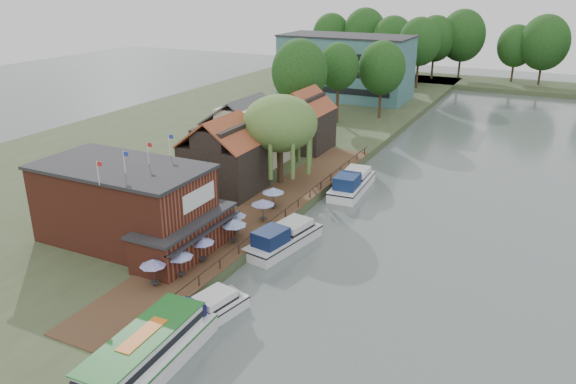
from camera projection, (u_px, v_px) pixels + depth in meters
The scene contains 28 objects.
ground at pixel (288, 284), 46.15m from camera, with size 260.00×260.00×0.00m, color #4E5B57.
land_bank at pixel (216, 136), 87.74m from camera, with size 50.00×140.00×1.00m, color #384728.
quay_deck at pixel (262, 213), 57.48m from camera, with size 6.00×50.00×0.10m, color #47301E.
quay_rail at pixel (288, 212), 56.61m from camera, with size 0.20×49.00×1.00m, color black, non-canonical shape.
pub at pixel (141, 207), 49.49m from camera, with size 20.00×11.00×7.30m, color maroon, non-canonical shape.
hotel_block at pixel (346, 67), 111.33m from camera, with size 25.40×12.40×12.30m, color #38666B, non-canonical shape.
cottage_a at pixel (224, 155), 62.24m from camera, with size 8.60×7.60×8.50m, color black, non-canonical shape.
cottage_b at pixel (246, 131), 71.86m from camera, with size 9.60×8.60×8.50m, color beige, non-canonical shape.
cottage_c at pixel (304, 119), 77.72m from camera, with size 7.60×7.60×8.50m, color black, non-canonical shape.
willow at pixel (280, 140), 64.21m from camera, with size 8.60×8.60×10.43m, color #476B2D, non-canonical shape.
umbrella_0 at pixel (154, 273), 43.22m from camera, with size 2.08×2.08×2.38m, color navy, non-canonical shape.
umbrella_1 at pixel (180, 264), 44.55m from camera, with size 2.21×2.21×2.38m, color navy, non-canonical shape.
umbrella_2 at pixel (203, 250), 46.96m from camera, with size 2.08×2.08×2.38m, color navy, non-canonical shape.
umbrella_3 at pixel (234, 231), 50.32m from camera, with size 2.41×2.41×2.38m, color navy, non-canonical shape.
umbrella_4 at pixel (235, 222), 52.18m from camera, with size 2.07×2.07×2.38m, color navy, non-canonical shape.
umbrella_5 at pixel (263, 210), 54.87m from camera, with size 2.34×2.34×2.38m, color navy, non-canonical shape.
umbrella_6 at pixel (273, 198), 57.92m from camera, with size 2.34×2.34×2.38m, color #1B4397, non-canonical shape.
cruiser_0 at pixel (201, 311), 40.43m from camera, with size 2.94×9.12×2.18m, color silver, non-canonical shape.
cruiser_1 at pixel (284, 235), 52.05m from camera, with size 3.29×10.16×2.47m, color silver, non-canonical shape.
cruiser_2 at pixel (352, 181), 65.80m from camera, with size 3.52×10.88×2.68m, color white, non-canonical shape.
tour_boat at pixel (138, 359), 34.73m from camera, with size 3.76×13.31×2.90m, color silver, non-canonical shape.
swan at pixel (140, 355), 37.07m from camera, with size 0.44×0.44×0.44m, color white.
bank_tree_0 at pixel (299, 87), 84.41m from camera, with size 8.38×8.38×14.38m, color #143811, non-canonical shape.
bank_tree_1 at pixel (338, 83), 91.65m from camera, with size 6.64×6.64×13.07m, color #143811, non-canonical shape.
bank_tree_2 at pixel (381, 80), 94.62m from camera, with size 7.84×7.84×13.05m, color #143811, non-canonical shape.
bank_tree_3 at pixel (390, 68), 115.89m from camera, with size 6.78×6.78×10.60m, color #143811, non-canonical shape.
bank_tree_4 at pixel (419, 53), 120.97m from camera, with size 8.97×8.97×15.05m, color #143811, non-canonical shape.
bank_tree_5 at pixel (415, 53), 126.40m from camera, with size 7.71×7.71×13.47m, color #143811, non-canonical shape.
Camera 1 is at (17.98, -36.21, 23.52)m, focal length 35.00 mm.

